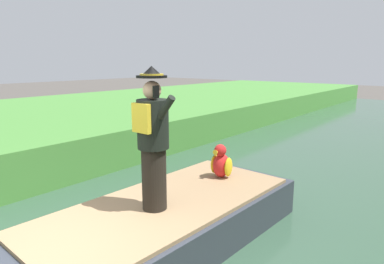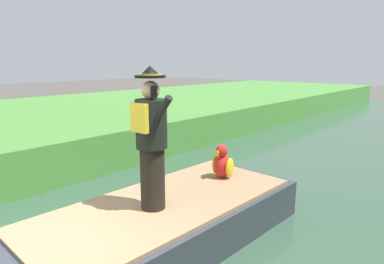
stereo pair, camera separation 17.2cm
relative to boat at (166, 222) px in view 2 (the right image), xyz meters
The scene contains 3 objects.
boat is the anchor object (origin of this frame).
person_pirate 1.26m from the boat, 81.88° to the right, with size 0.61×0.42×1.85m.
parrot_plush 1.43m from the boat, 89.95° to the left, with size 0.36×0.35×0.57m.
Camera 2 is at (3.21, -1.21, 2.61)m, focal length 31.74 mm.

